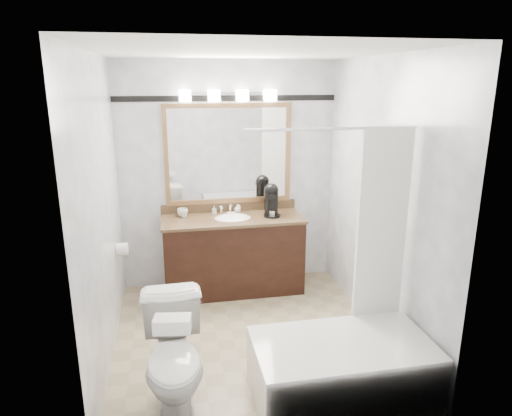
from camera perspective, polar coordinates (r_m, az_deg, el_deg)
The scene contains 15 objects.
room at distance 3.87m, azimuth -0.90°, elevation 0.15°, with size 2.42×2.62×2.52m.
vanity at distance 5.08m, azimuth -2.87°, elevation -5.62°, with size 1.53×0.58×0.97m.
mirror at distance 5.06m, azimuth -3.47°, elevation 6.72°, with size 1.40×0.04×1.10m.
vanity_light_bar at distance 4.94m, azimuth -3.50°, elevation 13.89°, with size 1.02×0.14×0.12m.
accent_stripe at distance 5.01m, azimuth -3.60°, elevation 13.53°, with size 2.40×0.01×0.06m, color black.
bathtub at distance 3.62m, azimuth 10.94°, elevation -18.22°, with size 1.30×0.75×1.96m.
tp_roll at distance 4.64m, azimuth -16.40°, elevation -4.96°, with size 0.12×0.12×0.11m, color white.
toilet at distance 3.42m, azimuth -10.11°, elevation -18.11°, with size 0.45×0.78×0.80m, color white.
tissue_box at distance 2.93m, azimuth -10.41°, elevation -14.08°, with size 0.23×0.12×0.09m, color white.
coffee_maker at distance 4.99m, azimuth 1.93°, elevation 1.14°, with size 0.18×0.23×0.36m.
cup_left at distance 5.04m, azimuth -9.17°, elevation -0.54°, with size 0.11×0.11×0.09m, color white.
cup_right at distance 5.01m, azimuth -8.97°, elevation -0.69°, with size 0.08×0.08×0.08m, color white.
soap_bottle_a at distance 5.09m, azimuth -5.27°, elevation -0.24°, with size 0.04×0.04×0.09m, color white.
soap_bottle_b at distance 5.12m, azimuth -2.34°, elevation -0.06°, with size 0.07×0.07×0.09m, color white.
soap_bar at distance 5.05m, azimuth -3.13°, elevation -0.69°, with size 0.09×0.05×0.03m, color beige.
Camera 1 is at (-0.65, -3.67, 2.28)m, focal length 32.00 mm.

